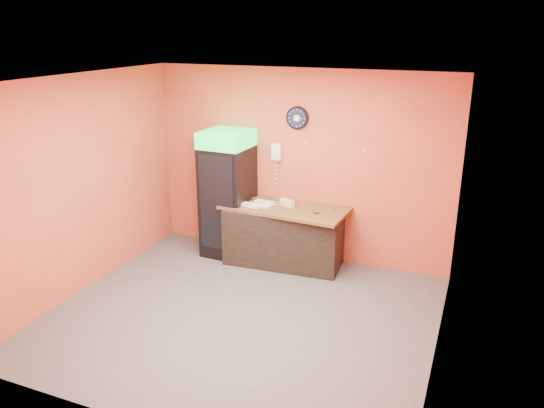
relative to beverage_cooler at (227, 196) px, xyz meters
The scene contains 15 objects.
floor 2.11m from the beverage_cooler, 58.27° to the right, with size 4.50×4.50×0.00m, color #47474C.
back_wall 1.17m from the beverage_cooler, 21.56° to the left, with size 4.50×0.02×2.80m, color #D7523C.
left_wall 2.09m from the beverage_cooler, 128.01° to the right, with size 0.02×4.00×2.80m, color #D7523C.
right_wall 3.65m from the beverage_cooler, 26.36° to the right, with size 0.02×4.00×2.80m, color #D7523C.
ceiling 2.66m from the beverage_cooler, 58.27° to the right, with size 4.50×4.00×0.02m, color white.
beverage_cooler is the anchor object (origin of this frame).
prep_counter 1.05m from the beverage_cooler, ahead, with size 1.67×0.74×0.83m, color black.
wall_clock 1.57m from the beverage_cooler, 20.54° to the left, with size 0.33×0.06×0.33m.
wall_phone 0.99m from the beverage_cooler, 27.23° to the left, with size 0.13×0.11×0.24m.
butcher_paper 0.92m from the beverage_cooler, ahead, with size 1.79×0.81×0.04m, color brown.
sub_roll_stack 0.94m from the beverage_cooler, ahead, with size 0.24×0.16×0.10m.
wrapped_sandwich_left 0.49m from the beverage_cooler, 16.60° to the right, with size 0.28×0.11×0.04m, color silver.
wrapped_sandwich_mid 0.61m from the beverage_cooler, ahead, with size 0.28×0.11×0.04m, color silver.
wrapped_sandwich_right 0.60m from the beverage_cooler, ahead, with size 0.30×0.12×0.04m, color silver.
kitchen_tool 0.83m from the beverage_cooler, ahead, with size 0.07×0.07×0.07m, color silver.
Camera 1 is at (2.49, -5.09, 3.36)m, focal length 35.00 mm.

